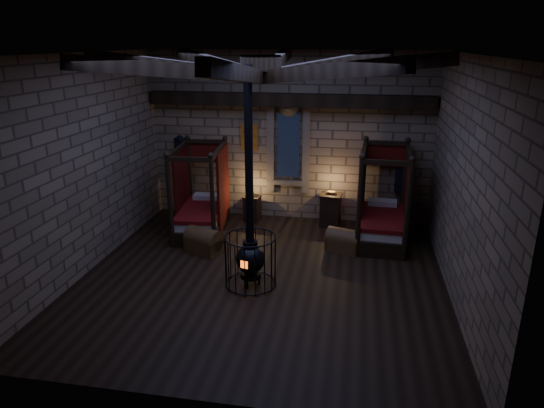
% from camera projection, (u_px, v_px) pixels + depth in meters
% --- Properties ---
extents(room, '(7.02, 7.02, 4.29)m').
position_uv_depth(room, '(262.00, 81.00, 8.38)').
color(room, black).
rests_on(room, ground).
extents(bed_left, '(1.25, 2.09, 2.08)m').
position_uv_depth(bed_left, '(202.00, 211.00, 11.67)').
color(bed_left, black).
rests_on(bed_left, ground).
extents(bed_right, '(1.18, 2.10, 2.14)m').
position_uv_depth(bed_right, '(382.00, 218.00, 11.14)').
color(bed_right, black).
rests_on(bed_right, ground).
extents(trunk_left, '(0.89, 0.74, 0.56)m').
position_uv_depth(trunk_left, '(204.00, 241.00, 10.56)').
color(trunk_left, '#55381A').
rests_on(trunk_left, ground).
extents(trunk_right, '(0.81, 0.64, 0.53)m').
position_uv_depth(trunk_right, '(343.00, 241.00, 10.63)').
color(trunk_right, '#55381A').
rests_on(trunk_right, ground).
extents(nightstand_left, '(0.46, 0.44, 0.80)m').
position_uv_depth(nightstand_left, '(252.00, 208.00, 12.40)').
color(nightstand_left, black).
rests_on(nightstand_left, ground).
extents(nightstand_right, '(0.57, 0.55, 0.90)m').
position_uv_depth(nightstand_right, '(330.00, 210.00, 12.01)').
color(nightstand_right, black).
rests_on(nightstand_right, ground).
extents(stove, '(0.97, 0.97, 4.05)m').
position_uv_depth(stove, '(250.00, 256.00, 9.02)').
color(stove, black).
rests_on(stove, ground).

